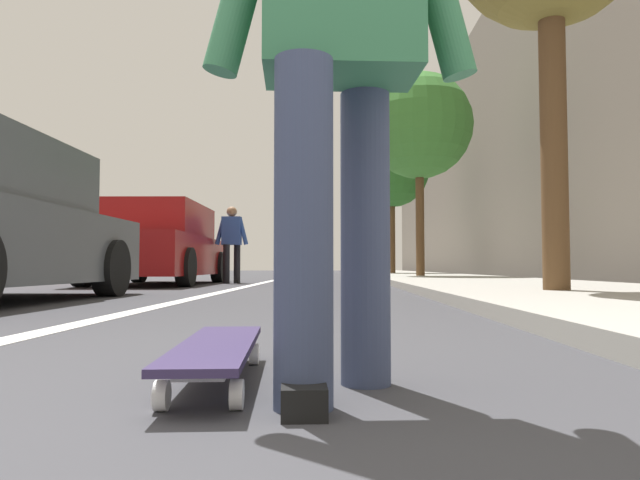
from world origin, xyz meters
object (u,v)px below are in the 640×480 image
pedestrian_distant (232,239)px  traffic_light (293,211)px  street_tree_mid (419,126)px  street_tree_far (392,170)px  skater_person (339,33)px  skateboard (217,350)px  parked_car_mid (159,246)px

pedestrian_distant → traffic_light: bearing=-0.8°
street_tree_mid → pedestrian_distant: street_tree_mid is taller
street_tree_far → street_tree_mid: bearing=180.0°
street_tree_mid → street_tree_far: street_tree_far is taller
skater_person → street_tree_mid: (12.83, -2.16, 2.98)m
street_tree_far → pedestrian_distant: (-10.01, 4.22, -3.10)m
skateboard → traffic_light: 24.03m
skater_person → street_tree_far: bearing=-6.2°
skater_person → street_tree_far: 20.12m
parked_car_mid → street_tree_mid: 7.40m
traffic_light → street_tree_mid: street_tree_mid is taller
skateboard → street_tree_far: 20.16m
traffic_light → street_tree_far: bearing=-136.2°
parked_car_mid → skater_person: bearing=-159.9°
skater_person → pedestrian_distant: skater_person is taller
street_tree_mid → pedestrian_distant: 6.04m
skater_person → traffic_light: bearing=4.5°
traffic_light → skater_person: bearing=-175.5°
skateboard → street_tree_far: (19.62, -2.50, 3.89)m
traffic_light → street_tree_mid: 11.90m
skateboard → skater_person: size_ratio=0.52×
parked_car_mid → street_tree_far: bearing=-26.8°
skater_person → parked_car_mid: bearing=20.1°
skater_person → street_tree_mid: bearing=-9.6°
parked_car_mid → traffic_light: (14.98, -1.42, 2.14)m
skater_person → traffic_light: 24.12m
traffic_light → pedestrian_distant: traffic_light is taller
parked_car_mid → street_tree_far: (10.78, -5.45, 3.27)m
traffic_light → pedestrian_distant: (-14.21, 0.20, -1.97)m
parked_car_mid → street_tree_far: street_tree_far is taller
traffic_light → pedestrian_distant: bearing=179.2°
parked_car_mid → street_tree_mid: bearing=-54.8°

